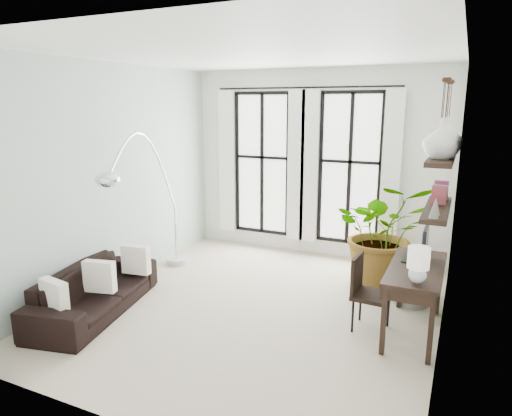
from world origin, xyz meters
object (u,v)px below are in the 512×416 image
Objects in this scene: desk_chair at (365,288)px; buddha at (412,279)px; sofa at (95,290)px; arc_lamp at (145,167)px; plant at (383,232)px; desk at (415,273)px.

desk_chair is 1.08× the size of buddha.
sofa is 2.43× the size of buddha.
arc_lamp is at bearing -176.80° from desk_chair.
sofa is 3.37m from desk_chair.
sofa is 0.89× the size of arc_lamp.
sofa is 1.31× the size of plant.
plant is at bearing -62.42° from sofa.
desk_chair is at bearing -87.31° from plant.
sofa is at bearing -140.45° from plant.
sofa is at bearing -163.91° from desk.
arc_lamp is at bearing -152.28° from plant.
sofa is at bearing -159.61° from desk_chair.
desk_chair is at bearing -173.06° from desk.
arc_lamp is at bearing -178.66° from desk.
plant is 1.11× the size of desk.
desk is at bearing -83.55° from buddha.
plant reaches higher than buddha.
sofa is 3.92m from desk.
arc_lamp is (-3.11, -0.02, 1.25)m from desk_chair.
plant is 1.60m from desk_chair.
sofa is 4.09m from plant.
desk_chair is at bearing -84.42° from sofa.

